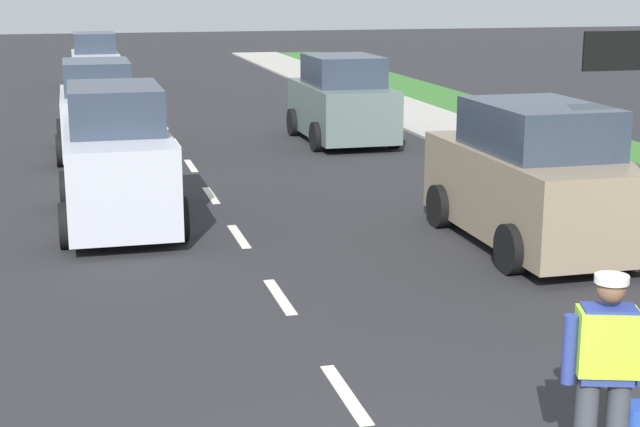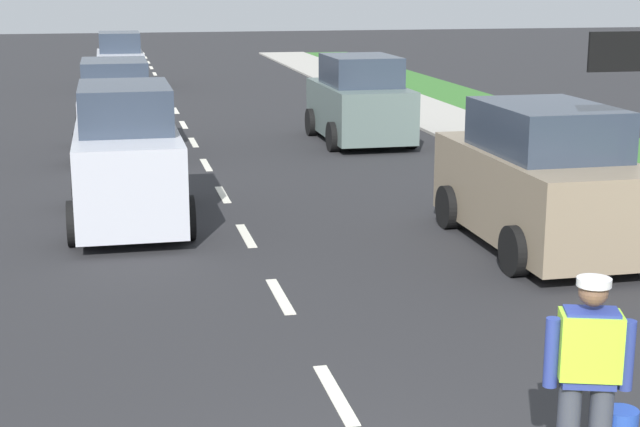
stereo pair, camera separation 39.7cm
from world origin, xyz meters
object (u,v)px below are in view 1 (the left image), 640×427
object	(u,v)px
lane_direction_sign	(633,93)
car_oncoming_second	(98,112)
car_oncoming_third	(95,63)
car_oncoming_lead	(117,161)
car_parked_curbside	(533,180)
road_worker	(608,367)
car_parked_far	(342,102)

from	to	relation	value
lane_direction_sign	car_oncoming_second	world-z (taller)	lane_direction_sign
car_oncoming_third	car_oncoming_lead	size ratio (longest dim) A/B	1.01
car_oncoming_second	car_parked_curbside	xyz separation A→B (m)	(5.91, -9.38, 0.01)
car_oncoming_second	car_oncoming_lead	world-z (taller)	car_oncoming_lead
road_worker	car_parked_far	world-z (taller)	car_parked_far
car_oncoming_third	car_oncoming_second	distance (m)	14.12
car_oncoming_third	road_worker	bearing A→B (deg)	-84.33
car_parked_far	lane_direction_sign	bearing A→B (deg)	-86.44
lane_direction_sign	car_oncoming_lead	size ratio (longest dim) A/B	0.80
car_oncoming_second	car_oncoming_lead	xyz separation A→B (m)	(0.08, -6.62, 0.06)
road_worker	car_oncoming_lead	bearing A→B (deg)	109.26
car_oncoming_third	car_parked_far	bearing A→B (deg)	-68.52
road_worker	car_oncoming_second	xyz separation A→B (m)	(-3.32, 15.88, 0.04)
road_worker	car_parked_curbside	world-z (taller)	car_parked_curbside
road_worker	car_parked_far	distance (m)	16.46
road_worker	car_parked_curbside	bearing A→B (deg)	68.26
lane_direction_sign	car_oncoming_second	xyz separation A→B (m)	(-6.45, 10.97, -1.44)
car_parked_curbside	car_oncoming_second	bearing A→B (deg)	122.23
road_worker	car_parked_curbside	size ratio (longest dim) A/B	0.40
road_worker	car_oncoming_third	world-z (taller)	car_oncoming_third
car_oncoming_second	car_parked_far	bearing A→B (deg)	3.91
lane_direction_sign	car_oncoming_third	size ratio (longest dim) A/B	0.79
car_parked_curbside	lane_direction_sign	bearing A→B (deg)	-71.42
car_oncoming_third	car_parked_far	distance (m)	14.75
road_worker	car_parked_curbside	distance (m)	7.00
car_parked_far	car_oncoming_third	bearing A→B (deg)	111.48
car_oncoming_second	car_parked_far	xyz separation A→B (m)	(5.74, 0.39, -0.00)
car_oncoming_second	lane_direction_sign	bearing A→B (deg)	-59.55
car_oncoming_second	car_oncoming_lead	bearing A→B (deg)	-89.28
car_oncoming_lead	car_parked_far	bearing A→B (deg)	51.12
car_oncoming_second	car_oncoming_lead	distance (m)	6.62
car_parked_curbside	car_parked_far	distance (m)	9.77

